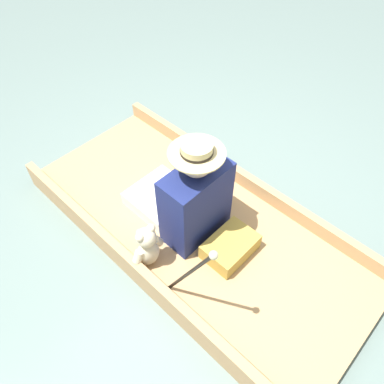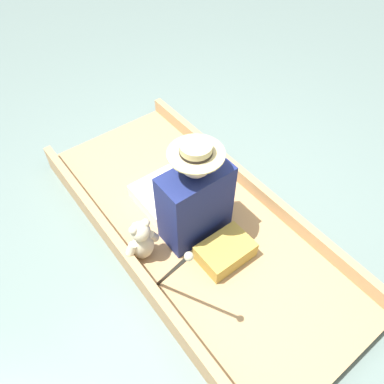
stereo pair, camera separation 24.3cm
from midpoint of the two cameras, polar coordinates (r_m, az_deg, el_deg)
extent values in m
plane|color=slate|center=(2.83, 2.91, -6.28)|extent=(16.00, 16.00, 0.00)
cube|color=tan|center=(2.79, 2.95, -5.64)|extent=(1.17, 2.61, 0.11)
cube|color=tan|center=(2.52, -6.88, -10.32)|extent=(0.06, 2.61, 0.12)
cube|color=tan|center=(2.96, 11.34, 1.07)|extent=(0.06, 2.61, 0.12)
cube|color=#B7933D|center=(2.56, 7.84, -9.11)|extent=(0.36, 0.25, 0.13)
cube|color=white|center=(2.84, -1.36, -0.69)|extent=(0.43, 0.45, 0.11)
cube|color=navy|center=(2.48, 3.32, -2.00)|extent=(0.47, 0.25, 0.58)
cube|color=beige|center=(2.51, 1.52, 0.41)|extent=(0.04, 0.01, 0.32)
cube|color=white|center=(2.43, -0.85, -0.54)|extent=(0.02, 0.01, 0.35)
cube|color=white|center=(2.54, 3.84, 2.17)|extent=(0.02, 0.01, 0.35)
sphere|color=beige|center=(2.19, 3.77, 4.47)|extent=(0.20, 0.20, 0.20)
cylinder|color=#CCB77F|center=(2.15, 3.85, 5.70)|extent=(0.34, 0.34, 0.01)
cylinder|color=#CCB77F|center=(2.12, 3.91, 6.42)|extent=(0.19, 0.19, 0.06)
cylinder|color=black|center=(2.13, 3.88, 6.04)|extent=(0.19, 0.19, 0.02)
ellipsoid|color=beige|center=(2.51, -4.79, -8.28)|extent=(0.16, 0.13, 0.23)
sphere|color=beige|center=(2.37, -5.04, -6.09)|extent=(0.13, 0.13, 0.13)
sphere|color=tan|center=(2.40, -5.78, -5.35)|extent=(0.05, 0.05, 0.05)
sphere|color=beige|center=(2.32, -6.07, -5.95)|extent=(0.06, 0.06, 0.06)
sphere|color=beige|center=(2.34, -4.19, -4.85)|extent=(0.06, 0.06, 0.06)
cylinder|color=beige|center=(2.45, -6.45, -8.73)|extent=(0.09, 0.06, 0.10)
cylinder|color=beige|center=(2.50, -3.28, -6.83)|extent=(0.09, 0.06, 0.10)
sphere|color=beige|center=(2.58, -5.83, -9.28)|extent=(0.06, 0.06, 0.06)
sphere|color=beige|center=(2.60, -4.32, -8.36)|extent=(0.06, 0.06, 0.06)
cylinder|color=silver|center=(3.11, 4.18, 3.49)|extent=(0.08, 0.08, 0.01)
cylinder|color=silver|center=(3.09, 4.20, 3.80)|extent=(0.01, 0.01, 0.04)
cone|color=silver|center=(3.07, 4.24, 4.33)|extent=(0.08, 0.08, 0.04)
cylinder|color=black|center=(2.08, 0.12, -12.39)|extent=(0.02, 0.36, 0.78)
sphere|color=beige|center=(1.68, 3.71, -10.04)|extent=(0.04, 0.04, 0.04)
camera|label=1|loc=(0.12, -87.13, 3.28)|focal=35.00mm
camera|label=2|loc=(0.12, 92.87, -3.28)|focal=35.00mm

